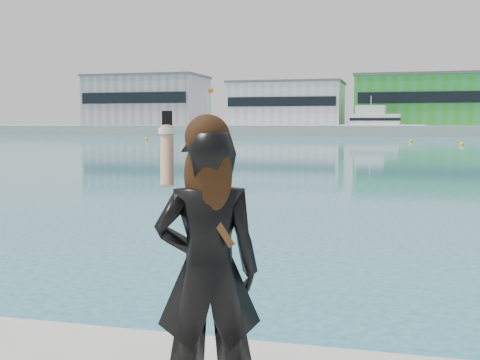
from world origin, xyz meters
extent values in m
cube|color=#9E9E99|center=(0.00, 130.00, 1.00)|extent=(320.00, 40.00, 2.00)
cube|color=gray|center=(-55.00, 128.00, 7.50)|extent=(26.00, 16.00, 11.00)
cube|color=black|center=(-55.00, 119.90, 8.05)|extent=(24.70, 0.20, 2.42)
cube|color=#59595B|center=(-55.00, 128.00, 13.25)|extent=(26.52, 16.32, 0.50)
cube|color=silver|center=(-22.00, 128.00, 6.50)|extent=(24.00, 15.00, 9.00)
cube|color=black|center=(-22.00, 120.40, 6.95)|extent=(22.80, 0.20, 1.98)
cube|color=#59595B|center=(-22.00, 128.00, 11.25)|extent=(24.48, 15.30, 0.50)
cube|color=green|center=(8.00, 128.00, 7.00)|extent=(30.00, 16.00, 10.00)
cube|color=black|center=(8.00, 119.90, 7.50)|extent=(28.50, 0.20, 2.20)
cube|color=#59595B|center=(8.00, 128.00, 12.25)|extent=(30.60, 16.32, 0.50)
cylinder|color=silver|center=(-38.00, 121.00, 6.00)|extent=(0.16, 0.16, 8.00)
cube|color=#BD530B|center=(-37.40, 121.00, 9.40)|extent=(1.20, 0.04, 0.80)
cube|color=white|center=(-1.60, 115.01, 1.10)|extent=(16.78, 5.77, 2.20)
cube|color=white|center=(-2.51, 115.07, 3.21)|extent=(9.42, 4.51, 2.02)
cube|color=white|center=(-3.43, 115.14, 5.04)|extent=(5.71, 3.51, 1.65)
cube|color=black|center=(-2.51, 115.07, 3.21)|extent=(9.61, 4.61, 0.55)
cylinder|color=silver|center=(-3.43, 115.14, 6.78)|extent=(0.15, 0.15, 1.83)
sphere|color=yellow|center=(3.32, 78.63, 0.00)|extent=(0.50, 0.50, 0.50)
sphere|color=yellow|center=(-33.85, 78.22, 0.00)|extent=(0.50, 0.50, 0.50)
sphere|color=yellow|center=(8.50, 67.60, 0.00)|extent=(0.50, 0.50, 0.50)
imported|color=black|center=(0.45, -0.17, 1.60)|extent=(0.68, 0.56, 1.60)
sphere|color=black|center=(0.46, -0.19, 2.35)|extent=(0.25, 0.25, 0.25)
ellipsoid|color=black|center=(0.48, -0.23, 2.14)|extent=(0.27, 0.14, 0.43)
cylinder|color=tan|center=(0.21, -0.15, 2.24)|extent=(0.13, 0.20, 0.35)
cylinder|color=white|center=(0.20, -0.11, 2.38)|extent=(0.10, 0.10, 0.03)
cube|color=black|center=(0.19, -0.07, 2.43)|extent=(0.06, 0.03, 0.12)
cube|color=#4C2D14|center=(0.51, -0.24, 1.92)|extent=(0.22, 0.09, 0.33)
camera|label=1|loc=(1.44, -3.26, 2.42)|focal=45.00mm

